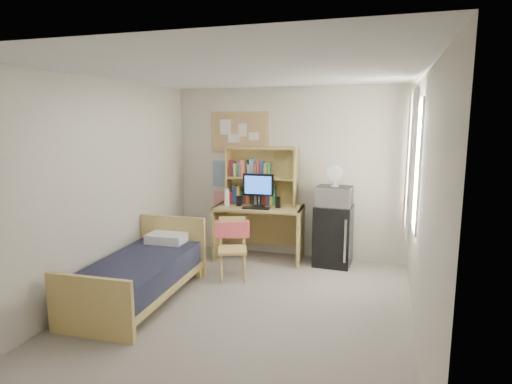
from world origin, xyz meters
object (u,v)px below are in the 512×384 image
(bulletin_board, at_px, (240,132))
(monitor, at_px, (258,191))
(desk, at_px, (259,233))
(mini_fridge, at_px, (333,235))
(desk_fan, at_px, (335,177))
(desk_chair, at_px, (232,249))
(speaker_right, at_px, (278,203))
(speaker_left, at_px, (239,201))
(microwave, at_px, (334,196))
(bed, at_px, (139,280))

(bulletin_board, distance_m, monitor, 1.03)
(desk, bearing_deg, mini_fridge, 0.07)
(desk, height_order, desk_fan, desk_fan)
(desk, height_order, mini_fridge, mini_fridge)
(desk_chair, distance_m, speaker_right, 1.08)
(bulletin_board, distance_m, desk, 1.60)
(speaker_left, bearing_deg, desk, 11.31)
(mini_fridge, bearing_deg, bulletin_board, 172.71)
(speaker_right, bearing_deg, speaker_left, 180.00)
(desk_chair, distance_m, mini_fridge, 1.56)
(monitor, height_order, microwave, monitor)
(bed, height_order, monitor, monitor)
(speaker_right, bearing_deg, monitor, 180.00)
(monitor, distance_m, desk_fan, 1.14)
(desk_chair, xyz_separation_m, speaker_left, (-0.20, 0.84, 0.49))
(monitor, bearing_deg, mini_fridge, 3.15)
(bulletin_board, bearing_deg, mini_fridge, -9.80)
(microwave, distance_m, desk_fan, 0.28)
(speaker_left, bearing_deg, microwave, 1.68)
(mini_fridge, distance_m, speaker_left, 1.49)
(bulletin_board, distance_m, desk_fan, 1.67)
(microwave, bearing_deg, monitor, -171.90)
(bed, height_order, desk_fan, desk_fan)
(desk_chair, xyz_separation_m, speaker_right, (0.40, 0.88, 0.49))
(bed, bearing_deg, microwave, 41.33)
(bed, relative_size, monitor, 3.67)
(bulletin_board, distance_m, microwave, 1.79)
(desk_chair, bearing_deg, speaker_right, 45.03)
(desk_chair, bearing_deg, monitor, 62.84)
(desk_chair, distance_m, monitor, 1.09)
(speaker_left, bearing_deg, mini_fridge, 2.48)
(desk, distance_m, monitor, 0.66)
(bulletin_board, relative_size, mini_fridge, 1.06)
(bed, xyz_separation_m, speaker_right, (1.22, 1.85, 0.65))
(desk, bearing_deg, desk_fan, -0.95)
(mini_fridge, height_order, bed, mini_fridge)
(bulletin_board, height_order, speaker_right, bulletin_board)
(bed, bearing_deg, mini_fridge, 41.61)
(bed, distance_m, desk_fan, 3.00)
(desk, distance_m, bed, 2.10)
(desk, relative_size, speaker_left, 8.40)
(mini_fridge, relative_size, desk_fan, 3.21)
(desk, height_order, speaker_left, speaker_left)
(microwave, xyz_separation_m, desk_fan, (0.00, 0.00, 0.28))
(mini_fridge, xyz_separation_m, desk_fan, (-0.00, -0.02, 0.86))
(mini_fridge, bearing_deg, desk_fan, -90.00)
(bed, relative_size, microwave, 3.69)
(desk_chair, relative_size, bed, 0.45)
(desk_chair, distance_m, bed, 1.28)
(desk_chair, height_order, bed, desk_chair)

